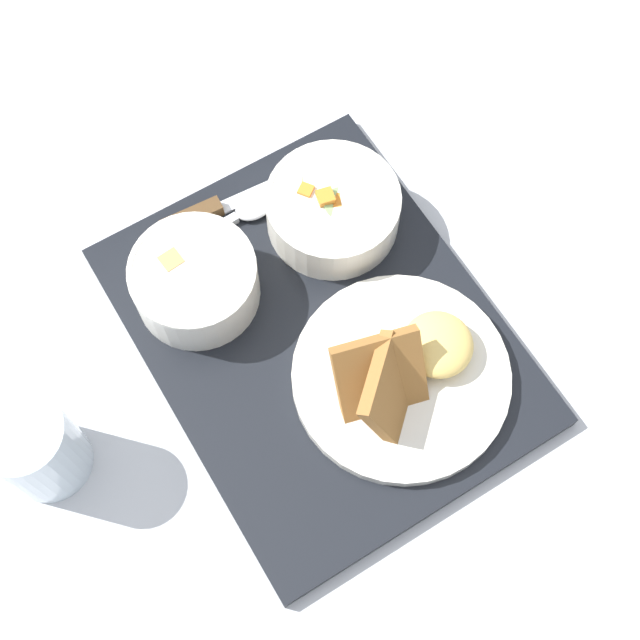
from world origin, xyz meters
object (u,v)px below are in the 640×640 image
bowl_salad (333,208)px  knife (207,212)px  plate_main (404,373)px  bowl_soup (195,279)px  glass_water (37,449)px  spoon (233,219)px

bowl_salad → knife: bowl_salad is taller
plate_main → knife: (-0.26, -0.06, -0.01)m
bowl_soup → glass_water: bearing=-72.1°
bowl_salad → bowl_soup: same height
knife → glass_water: bearing=-145.3°
bowl_soup → plate_main: size_ratio=0.59×
bowl_salad → spoon: size_ratio=0.92×
plate_main → spoon: (-0.24, -0.04, -0.01)m
plate_main → glass_water: size_ratio=1.98×
bowl_soup → plate_main: 0.22m
bowl_salad → plate_main: bearing=-12.9°
knife → spoon: size_ratio=1.11×
plate_main → glass_water: (-0.12, -0.32, 0.02)m
bowl_soup → spoon: 0.09m
bowl_soup → spoon: bowl_soup is taller
spoon → glass_water: bearing=-156.6°
bowl_salad → knife: bearing=-127.0°
plate_main → knife: 0.27m
bowl_soup → bowl_salad: bearing=87.6°
bowl_salad → plate_main: plate_main is taller
knife → spoon: bearing=-41.4°
bowl_salad → knife: size_ratio=0.83×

